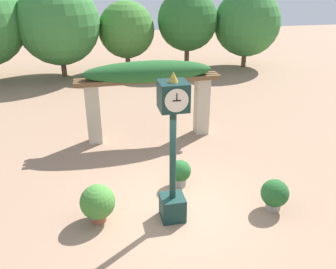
# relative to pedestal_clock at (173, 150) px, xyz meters

# --- Properties ---
(ground_plane) EXTENTS (60.00, 60.00, 0.00)m
(ground_plane) POSITION_rel_pedestal_clock_xyz_m (0.22, 0.30, -1.78)
(ground_plane) COLOR #9E7A60
(pedestal_clock) EXTENTS (0.58, 0.63, 3.50)m
(pedestal_clock) POSITION_rel_pedestal_clock_xyz_m (0.00, 0.00, 0.00)
(pedestal_clock) COLOR #14332D
(pedestal_clock) RESTS_ON ground
(pergola) EXTENTS (4.79, 1.05, 2.68)m
(pergola) POSITION_rel_pedestal_clock_xyz_m (0.22, 4.60, 0.28)
(pergola) COLOR #BCB299
(pergola) RESTS_ON ground
(potted_plant_near_left) EXTENTS (0.67, 0.67, 0.79)m
(potted_plant_near_left) POSITION_rel_pedestal_clock_xyz_m (2.47, -0.18, -1.35)
(potted_plant_near_left) COLOR gray
(potted_plant_near_left) RESTS_ON ground
(potted_plant_near_right) EXTENTS (0.81, 0.81, 0.92)m
(potted_plant_near_right) POSITION_rel_pedestal_clock_xyz_m (-1.69, 0.25, -1.28)
(potted_plant_near_right) COLOR #9E563D
(potted_plant_near_right) RESTS_ON ground
(potted_plant_far_left) EXTENTS (0.58, 0.58, 0.74)m
(potted_plant_far_left) POSITION_rel_pedestal_clock_xyz_m (0.51, 1.32, -1.37)
(potted_plant_far_left) COLOR gray
(potted_plant_far_left) RESTS_ON ground
(tree_line) EXTENTS (18.52, 4.57, 5.14)m
(tree_line) POSITION_rel_pedestal_clock_xyz_m (-0.60, 13.68, 0.99)
(tree_line) COLOR brown
(tree_line) RESTS_ON ground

